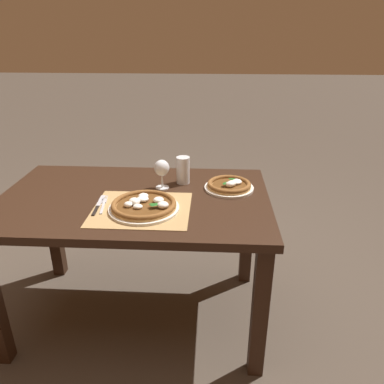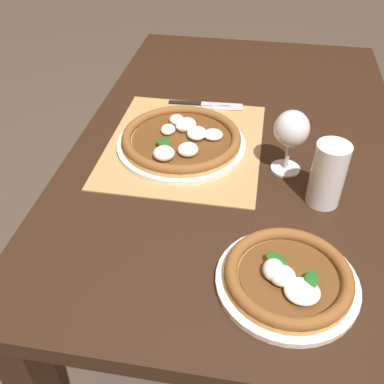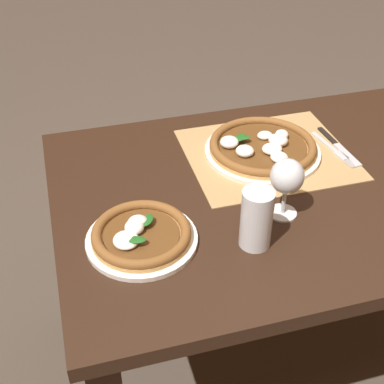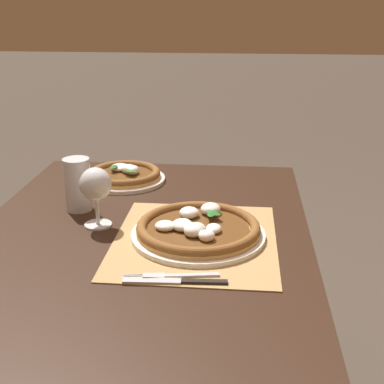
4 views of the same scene
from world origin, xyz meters
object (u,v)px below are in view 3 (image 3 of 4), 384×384
at_px(wine_glass, 287,179).
at_px(knife, 338,146).
at_px(pizza_far, 141,235).
at_px(fork, 333,149).
at_px(pizza_near, 263,147).
at_px(pint_glass, 256,220).

relative_size(wine_glass, knife, 0.72).
bearing_deg(wine_glass, pizza_far, 1.03).
relative_size(pizza_far, fork, 1.28).
xyz_separation_m(wine_glass, knife, (-0.27, -0.23, -0.10)).
bearing_deg(pizza_near, pint_glass, 65.69).
bearing_deg(knife, pizza_near, -7.20).
height_order(pizza_near, wine_glass, wine_glass).
height_order(wine_glass, knife, wine_glass).
xyz_separation_m(pizza_near, pizza_far, (0.40, 0.27, -0.00)).
distance_m(pizza_near, wine_glass, 0.28).
height_order(fork, knife, knife).
bearing_deg(fork, pizza_far, 20.72).
xyz_separation_m(pizza_near, knife, (-0.22, 0.03, -0.02)).
relative_size(pizza_far, knife, 1.19).
bearing_deg(pizza_near, knife, 172.80).
height_order(pizza_far, knife, pizza_far).
bearing_deg(pint_glass, pizza_far, -16.59).
height_order(pint_glass, fork, pint_glass).
distance_m(pizza_far, pint_glass, 0.26).
bearing_deg(pizza_near, fork, 169.00).
relative_size(pizza_near, wine_glass, 2.10).
xyz_separation_m(wine_glass, pint_glass, (0.10, 0.08, -0.04)).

